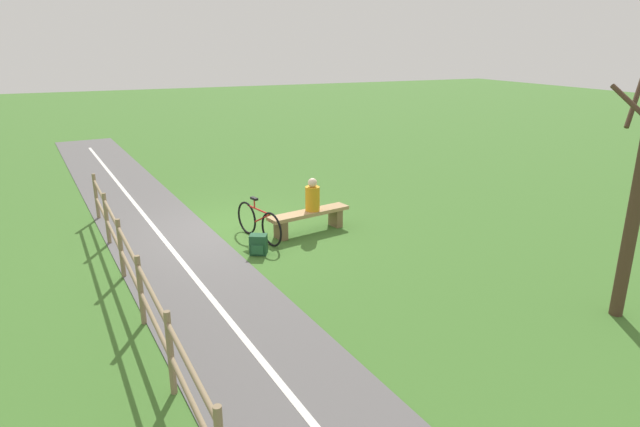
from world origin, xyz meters
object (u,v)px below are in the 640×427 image
bench (309,217)px  backpack (258,245)px  person_seated (312,197)px  bicycle (259,223)px  tree_mid_field (638,202)px

bench → backpack: size_ratio=4.85×
person_seated → bicycle: 1.32m
bench → tree_mid_field: size_ratio=0.51×
bicycle → backpack: (0.26, 0.79, -0.18)m
bicycle → tree_mid_field: 6.94m
bench → person_seated: size_ratio=2.71×
bench → person_seated: 0.47m
backpack → tree_mid_field: bearing=132.8°
bicycle → tree_mid_field: size_ratio=0.42×
bench → person_seated: person_seated is taller
bench → backpack: bearing=18.0°
bench → tree_mid_field: bearing=106.5°
bench → tree_mid_field: 6.36m
backpack → tree_mid_field: (-4.31, 4.66, 1.64)m
person_seated → backpack: bearing=17.0°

